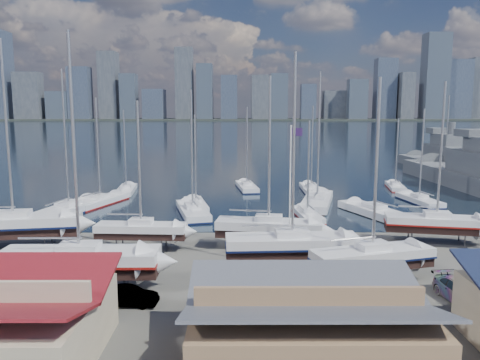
{
  "coord_description": "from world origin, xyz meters",
  "views": [
    {
      "loc": [
        -3.62,
        -48.71,
        12.99
      ],
      "look_at": [
        -3.4,
        8.0,
        4.51
      ],
      "focal_mm": 35.0,
      "sensor_mm": 36.0,
      "label": 1
    }
  ],
  "objects_px": {
    "naval_ship_west": "(445,164)",
    "car_a": "(214,299)",
    "flagpole": "(291,183)",
    "sailboat_cradle_0": "(14,225)"
  },
  "relations": [
    {
      "from": "naval_ship_west",
      "to": "flagpole",
      "type": "bearing_deg",
      "value": 144.55
    },
    {
      "from": "naval_ship_west",
      "to": "flagpole",
      "type": "height_order",
      "value": "naval_ship_west"
    },
    {
      "from": "sailboat_cradle_0",
      "to": "flagpole",
      "type": "height_order",
      "value": "sailboat_cradle_0"
    },
    {
      "from": "naval_ship_west",
      "to": "car_a",
      "type": "height_order",
      "value": "naval_ship_west"
    },
    {
      "from": "sailboat_cradle_0",
      "to": "flagpole",
      "type": "xyz_separation_m",
      "value": [
        25.8,
        -2.92,
        4.5
      ]
    },
    {
      "from": "car_a",
      "to": "naval_ship_west",
      "type": "bearing_deg",
      "value": 56.16
    },
    {
      "from": "naval_ship_west",
      "to": "flagpole",
      "type": "distance_m",
      "value": 69.91
    },
    {
      "from": "sailboat_cradle_0",
      "to": "naval_ship_west",
      "type": "bearing_deg",
      "value": 31.45
    },
    {
      "from": "naval_ship_west",
      "to": "car_a",
      "type": "bearing_deg",
      "value": 145.33
    },
    {
      "from": "flagpole",
      "to": "sailboat_cradle_0",
      "type": "bearing_deg",
      "value": 173.54
    }
  ]
}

